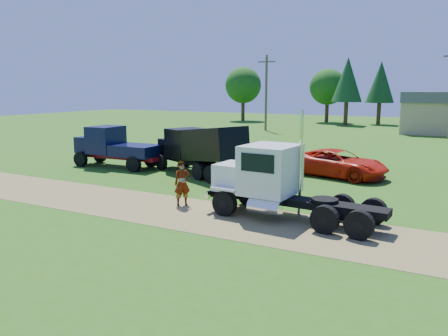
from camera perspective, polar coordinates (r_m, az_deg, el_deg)
The scene contains 9 objects.
ground at distance 16.67m, azimuth 3.62°, elevation -7.17°, with size 140.00×140.00×0.00m, color #315913.
dirt_track at distance 16.67m, azimuth 3.63°, elevation -7.15°, with size 120.00×4.20×0.01m, color olive.
white_semi_tractor at distance 17.28m, azimuth 6.24°, elevation -1.65°, with size 7.07×2.78×4.21m.
black_dump_truck at distance 25.50m, azimuth -3.07°, elevation 2.79°, with size 7.04×4.59×3.05m.
navy_truck at distance 29.23m, azimuth -14.33°, elevation 2.77°, with size 6.13×2.32×2.62m.
orange_pickup at distance 25.97m, azimuth 14.67°, elevation 0.61°, with size 2.59×5.62×1.56m, color red.
spectator_a at distance 18.87m, azimuth -5.47°, elevation -2.05°, with size 0.71×0.47×1.96m, color #999999.
spectator_b at distance 27.29m, azimuth 2.04°, elevation 1.61°, with size 0.86×0.67×1.77m, color #999999.
tan_shed at distance 54.63m, azimuth 25.46°, elevation 6.59°, with size 6.20×5.40×4.70m.
Camera 1 is at (6.52, -14.51, 4.99)m, focal length 35.00 mm.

